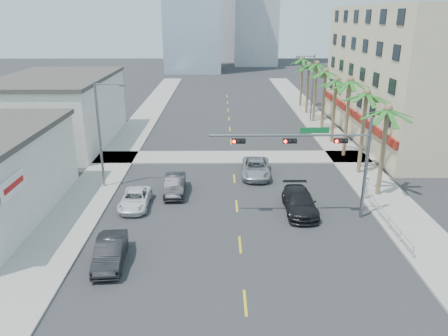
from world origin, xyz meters
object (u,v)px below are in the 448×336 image
Objects in this scene: pedestrian at (366,187)px; car_lane_right at (300,202)px; car_parked_mid at (110,252)px; car_parked_far at (135,199)px; traffic_signal_mast at (322,151)px; car_lane_center at (256,168)px; car_lane_left at (175,185)px.

car_lane_right is at bearing -23.51° from pedestrian.
car_parked_mid is 8.07m from car_parked_far.
car_parked_far is (-13.58, 2.00, -4.43)m from traffic_signal_mast.
car_lane_center is at bearing 51.67° from car_parked_mid.
pedestrian is at bearing 21.68° from car_lane_right.
traffic_signal_mast is 10.50m from car_lane_center.
pedestrian is at bearing 22.19° from car_parked_mid.
car_lane_center is at bearing 34.14° from car_parked_far.
pedestrian is (4.52, 3.20, -3.94)m from traffic_signal_mast.
car_parked_far is (0.00, 8.07, -0.12)m from car_parked_mid.
car_lane_right reaches higher than car_lane_left.
car_lane_right is at bearing -5.20° from car_parked_far.
car_parked_far is at bearing -41.12° from pedestrian.
pedestrian reaches higher than car_parked_far.
car_lane_left is at bearing 70.47° from car_parked_mid.
traffic_signal_mast is 4.53m from car_lane_right.
pedestrian is at bearing -30.69° from car_lane_center.
car_lane_center is (9.80, 14.85, -0.01)m from car_parked_mid.
car_lane_left is (2.80, 2.67, 0.12)m from car_parked_far.
pedestrian reaches higher than car_lane_center.
car_parked_mid is 0.84× the size of car_lane_right.
traffic_signal_mast is 2.06× the size of car_lane_center.
car_lane_center is at bearing -78.85° from pedestrian.
car_parked_mid reaches higher than car_parked_far.
car_lane_right reaches higher than car_parked_mid.
car_lane_left is 8.12m from car_lane_center.
car_lane_center is 0.99× the size of car_lane_right.
car_lane_left is at bearing 159.42° from car_lane_right.
car_lane_right is 6.06m from pedestrian.
car_lane_center is at bearing 113.30° from traffic_signal_mast.
traffic_signal_mast is 14.43m from car_parked_far.
car_parked_far is 0.99× the size of car_lane_left.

